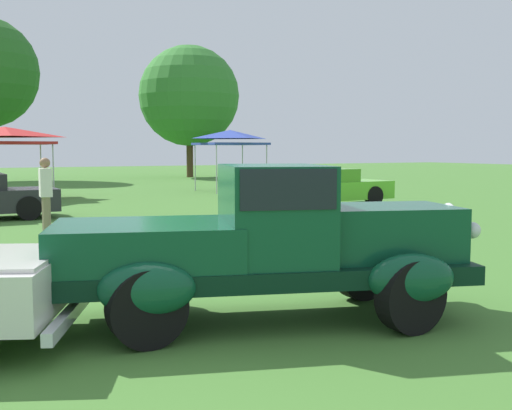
# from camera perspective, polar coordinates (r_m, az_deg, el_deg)

# --- Properties ---
(ground_plane) EXTENTS (120.00, 120.00, 0.00)m
(ground_plane) POSITION_cam_1_polar(r_m,az_deg,el_deg) (7.12, -5.37, -10.06)
(ground_plane) COLOR #42752D
(feature_pickup_truck) EXTENTS (4.65, 2.78, 1.70)m
(feature_pickup_truck) POSITION_cam_1_polar(r_m,az_deg,el_deg) (6.69, 0.98, -3.43)
(feature_pickup_truck) COLOR black
(feature_pickup_truck) RESTS_ON ground_plane
(show_car_lime) EXTENTS (4.57, 2.02, 1.22)m
(show_car_lime) POSITION_cam_1_polar(r_m,az_deg,el_deg) (20.58, 6.61, 1.62)
(show_car_lime) COLOR #60C62D
(show_car_lime) RESTS_ON ground_plane
(spectator_near_truck) EXTENTS (0.26, 0.41, 1.69)m
(spectator_near_truck) POSITION_cam_1_polar(r_m,az_deg,el_deg) (13.88, -18.86, 0.96)
(spectator_near_truck) COLOR #7F7056
(spectator_near_truck) RESTS_ON ground_plane
(canopy_tent_left_field) EXTENTS (3.27, 3.27, 2.71)m
(canopy_tent_left_field) POSITION_cam_1_polar(r_m,az_deg,el_deg) (25.08, -22.20, 6.07)
(canopy_tent_left_field) COLOR #B7B7BC
(canopy_tent_left_field) RESTS_ON ground_plane
(canopy_tent_center_field) EXTENTS (2.65, 2.65, 2.71)m
(canopy_tent_center_field) POSITION_cam_1_polar(r_m,az_deg,el_deg) (27.33, -2.41, 6.34)
(canopy_tent_center_field) COLOR #B7B7BC
(canopy_tent_center_field) RESTS_ON ground_plane
(treeline_center) EXTENTS (6.61, 6.61, 8.68)m
(treeline_center) POSITION_cam_1_polar(r_m,az_deg,el_deg) (41.58, -6.19, 9.98)
(treeline_center) COLOR #47331E
(treeline_center) RESTS_ON ground_plane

